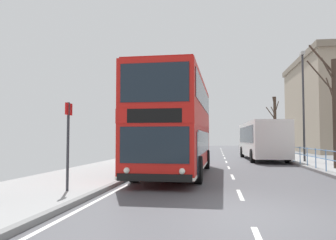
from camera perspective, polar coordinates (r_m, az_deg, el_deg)
ground at (r=8.17m, az=8.05°, el=-14.83°), size 15.80×140.00×0.20m
double_decker_bus_main at (r=16.07m, az=1.45°, el=-0.88°), size 2.95×10.63×4.44m
background_bus_far_lane at (r=28.23m, az=15.39°, el=-3.14°), size 2.87×10.81×2.94m
pedestrian_railing_far_kerb at (r=24.41m, az=20.34°, el=-4.94°), size 0.05×30.35×1.04m
bus_stop_sign_near at (r=10.65m, az=-16.39°, el=-2.61°), size 0.08×0.44×2.65m
street_lamp_far_side at (r=25.12m, az=21.72°, el=3.55°), size 0.28×0.60×7.52m
bare_tree_far_00 at (r=41.34m, az=17.47°, el=-0.43°), size 1.57×2.30×6.41m
bare_tree_far_01 at (r=20.03m, az=26.27°, el=1.46°), size 1.67×1.48×6.84m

